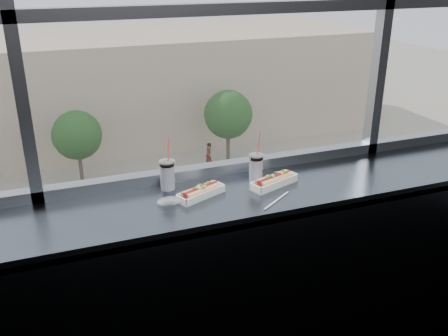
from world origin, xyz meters
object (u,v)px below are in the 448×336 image
object	(u,v)px
car_near_e	(370,216)
car_far_b	(104,191)
car_near_d	(253,240)
car_near_c	(88,271)
pedestrian_d	(208,154)
soda_cup_right	(256,167)
wrapper	(169,201)
hotdog_tray_right	(274,181)
tree_center	(77,135)
hotdog_tray_left	(201,192)
soda_cup_left	(167,174)
car_far_c	(256,169)
loose_straw	(277,201)
tree_right	(228,115)

from	to	relation	value
car_near_e	car_far_b	bearing A→B (deg)	52.94
car_far_b	car_near_d	size ratio (longest dim) A/B	0.95
car_near_c	pedestrian_d	world-z (taller)	car_near_c
soda_cup_right	wrapper	xyz separation A→B (m)	(-0.52, -0.10, -0.07)
hotdog_tray_right	car_near_e	distance (m)	24.03
car_near_e	pedestrian_d	distance (m)	12.32
car_near_e	tree_center	world-z (taller)	tree_center
wrapper	soda_cup_right	bearing A→B (deg)	10.93
soda_cup_right	tree_center	distance (m)	29.56
soda_cup_right	car_near_d	bearing A→B (deg)	65.43
hotdog_tray_left	soda_cup_left	xyz separation A→B (m)	(-0.13, 0.15, 0.06)
car_far_c	tree_center	distance (m)	11.32
car_far_c	car_far_b	bearing A→B (deg)	85.52
soda_cup_left	car_near_d	world-z (taller)	soda_cup_left
hotdog_tray_left	wrapper	size ratio (longest dim) A/B	2.52
soda_cup_left	car_far_c	world-z (taller)	soda_cup_left
car_near_d	pedestrian_d	size ratio (longest dim) A/B	2.89
loose_straw	hotdog_tray_right	bearing A→B (deg)	33.59
hotdog_tray_right	loose_straw	xyz separation A→B (m)	(-0.07, -0.18, -0.02)
tree_center	soda_cup_left	bearing A→B (deg)	-92.54
wrapper	pedestrian_d	xyz separation A→B (m)	(9.61, 27.60, -10.96)
wrapper	car_near_d	size ratio (longest dim) A/B	0.02
soda_cup_right	pedestrian_d	bearing A→B (deg)	71.71
car_near_e	car_near_c	distance (m)	14.11
car_near_e	car_near_d	xyz separation A→B (m)	(-6.55, 0.00, -0.00)
hotdog_tray_left	pedestrian_d	distance (m)	31.14
hotdog_tray_left	wrapper	bearing A→B (deg)	163.25
hotdog_tray_right	wrapper	bearing A→B (deg)	161.22
car_far_b	car_near_c	size ratio (longest dim) A/B	0.90
wrapper	car_near_d	distance (m)	21.16
tree_center	car_near_c	bearing A→B (deg)	-94.45
wrapper	car_near_d	bearing A→B (deg)	64.07
car_near_d	tree_center	size ratio (longest dim) A/B	1.34
car_far_b	wrapper	bearing A→B (deg)	170.63
hotdog_tray_right	car_near_d	distance (m)	20.95
hotdog_tray_right	loose_straw	world-z (taller)	hotdog_tray_right
tree_right	loose_straw	bearing A→B (deg)	-110.76
car_near_e	car_near_d	distance (m)	6.55
car_far_c	car_near_c	world-z (taller)	car_near_c
tree_center	car_far_c	bearing A→B (deg)	-21.13
car_near_e	tree_center	xyz separation A→B (m)	(-13.17, 12.00, 2.12)
soda_cup_left	car_near_d	xyz separation A→B (m)	(7.87, 16.10, -11.05)
soda_cup_left	hotdog_tray_left	bearing A→B (deg)	-48.67
loose_straw	pedestrian_d	xyz separation A→B (m)	(9.09, 27.77, -10.95)
tree_center	car_near_e	bearing A→B (deg)	-42.33
soda_cup_left	car_near_c	xyz separation A→B (m)	(0.31, 16.10, -11.00)
car_far_b	car_near_d	xyz separation A→B (m)	(5.76, -8.00, 0.06)
tree_right	hotdog_tray_right	bearing A→B (deg)	-110.75
hotdog_tray_right	car_near_d	size ratio (longest dim) A/B	0.05
hotdog_tray_right	soda_cup_right	bearing A→B (deg)	107.63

